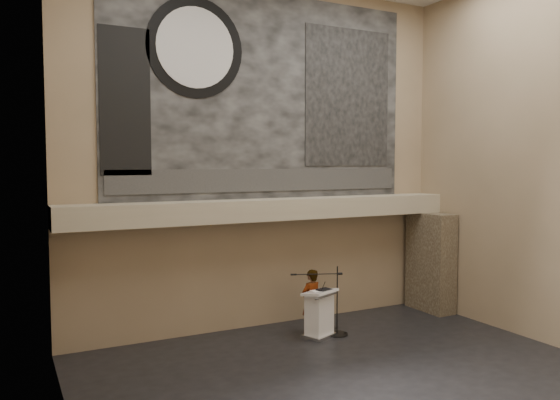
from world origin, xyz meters
TOP-DOWN VIEW (x-y plane):
  - floor at (0.00, 0.00)m, footprint 10.00×10.00m
  - wall_back at (0.00, 4.00)m, footprint 10.00×0.02m
  - wall_front at (0.00, -4.00)m, footprint 10.00×0.02m
  - wall_left at (-5.00, 0.00)m, footprint 0.02×8.00m
  - wall_right at (5.00, 0.00)m, footprint 0.02×8.00m
  - soffit at (0.00, 3.60)m, footprint 10.00×0.80m
  - sprinkler_left at (-1.60, 3.55)m, footprint 0.04×0.04m
  - sprinkler_right at (1.90, 3.55)m, footprint 0.04×0.04m
  - banner at (0.00, 3.97)m, footprint 8.00×0.05m
  - banner_text_strip at (0.00, 3.93)m, footprint 7.76×0.02m
  - banner_clock_rim at (-1.80, 3.93)m, footprint 2.30×0.02m
  - banner_clock_face at (-1.80, 3.91)m, footprint 1.84×0.02m
  - banner_building_print at (2.40, 3.93)m, footprint 2.60×0.02m
  - banner_brick_print at (-3.40, 3.93)m, footprint 1.10×0.02m
  - stone_pier at (4.65, 3.15)m, footprint 0.60×1.40m
  - lectern at (0.68, 2.51)m, footprint 0.93×0.81m
  - binder at (0.80, 2.48)m, footprint 0.38×0.33m
  - papers at (0.60, 2.49)m, footprint 0.25×0.32m
  - speaker_person at (0.66, 2.85)m, footprint 0.62×0.47m
  - mic_stand at (1.12, 2.50)m, footprint 1.28×0.69m

SIDE VIEW (x-z plane):
  - floor at x=0.00m, z-range 0.00..0.00m
  - mic_stand at x=1.12m, z-range -0.59..1.05m
  - lectern at x=0.68m, z-range -0.02..1.12m
  - speaker_person at x=0.66m, z-range 0.00..1.54m
  - papers at x=0.60m, z-range 1.10..1.10m
  - binder at x=0.80m, z-range 1.10..1.14m
  - stone_pier at x=4.65m, z-range 0.00..2.70m
  - sprinkler_left at x=-1.60m, z-range 2.64..2.70m
  - sprinkler_right at x=1.90m, z-range 2.64..2.70m
  - soffit at x=0.00m, z-range 2.70..3.20m
  - banner_text_strip at x=0.00m, z-range 3.38..3.93m
  - wall_back at x=0.00m, z-range 0.00..8.50m
  - wall_front at x=0.00m, z-range 0.00..8.50m
  - wall_left at x=-5.00m, z-range 0.00..8.50m
  - wall_right at x=5.00m, z-range 0.00..8.50m
  - banner_brick_print at x=-3.40m, z-range 3.80..7.00m
  - banner at x=0.00m, z-range 3.20..8.20m
  - banner_building_print at x=2.40m, z-range 4.00..7.60m
  - banner_clock_rim at x=-1.80m, z-range 5.55..7.85m
  - banner_clock_face at x=-1.80m, z-range 5.78..7.62m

